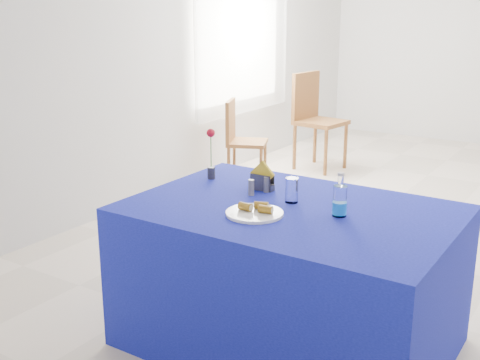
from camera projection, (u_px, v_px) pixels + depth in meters
name	position (u px, v px, depth m)	size (l,w,h in m)	color
floor	(440.00, 228.00, 4.88)	(7.00, 7.00, 0.00)	beige
room_shell	(462.00, 4.00, 4.40)	(7.00, 7.00, 7.00)	silver
window_pane	(239.00, 25.00, 6.39)	(0.04, 1.50, 1.60)	white
curtain	(245.00, 25.00, 6.36)	(0.04, 1.75, 1.85)	white
plate	(254.00, 213.00, 2.89)	(0.28, 0.28, 0.01)	white
drinking_glass	(292.00, 190.00, 3.06)	(0.06, 0.06, 0.13)	white
salt_shaker	(251.00, 187.00, 3.19)	(0.03, 0.03, 0.09)	slate
pepper_shaker	(266.00, 185.00, 3.24)	(0.03, 0.03, 0.09)	slate
blue_table	(289.00, 277.00, 3.11)	(1.60, 1.10, 0.76)	navy
water_bottle	(340.00, 202.00, 2.86)	(0.07, 0.07, 0.21)	white
napkin_holder	(262.00, 181.00, 3.28)	(0.15, 0.06, 0.17)	#36363B
rose_vase	(211.00, 155.00, 3.47)	(0.05, 0.05, 0.30)	#2A292F
chair_win_a	(240.00, 136.00, 6.03)	(0.50, 0.50, 0.85)	#955D2B
chair_win_b	(314.00, 114.00, 6.59)	(0.53, 0.53, 1.05)	#955D2B
banana_pieces	(258.00, 207.00, 2.90)	(0.17, 0.11, 0.04)	gold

